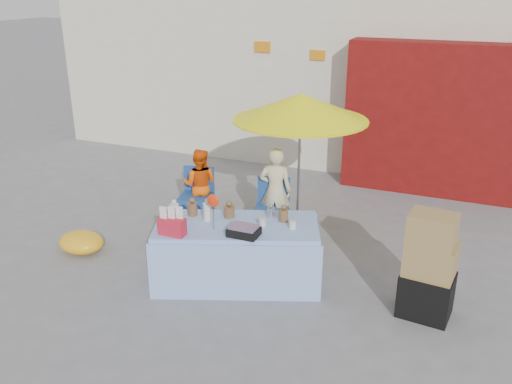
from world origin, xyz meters
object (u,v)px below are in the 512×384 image
at_px(market_table, 236,252).
at_px(vendor_orange, 200,185).
at_px(box_stack, 429,270).
at_px(chair_left, 196,207).
at_px(chair_right, 272,220).
at_px(vendor_beige, 275,191).
at_px(umbrella, 301,108).

distance_m(market_table, vendor_orange, 2.00).
bearing_deg(vendor_orange, box_stack, 146.31).
relative_size(chair_left, chair_right, 1.00).
distance_m(market_table, chair_right, 1.38).
height_order(vendor_beige, box_stack, vendor_beige).
bearing_deg(market_table, chair_left, 112.63).
relative_size(chair_left, vendor_beige, 0.65).
xyz_separation_m(vendor_orange, box_stack, (3.57, -1.37, -0.01)).
height_order(vendor_orange, vendor_beige, vendor_beige).
xyz_separation_m(chair_right, box_stack, (2.32, -1.23, 0.32)).
xyz_separation_m(market_table, box_stack, (2.26, 0.14, 0.17)).
xyz_separation_m(market_table, vendor_beige, (-0.06, 1.51, 0.26)).
relative_size(umbrella, box_stack, 1.69).
bearing_deg(vendor_orange, vendor_beige, 167.27).
height_order(vendor_orange, box_stack, box_stack).
height_order(market_table, chair_left, market_table).
relative_size(vendor_orange, umbrella, 0.55).
xyz_separation_m(chair_left, chair_right, (1.25, 0.00, 0.00)).
bearing_deg(vendor_orange, market_table, 118.23).
bearing_deg(chair_left, market_table, -59.03).
relative_size(vendor_beige, umbrella, 0.63).
relative_size(chair_right, vendor_beige, 0.65).
relative_size(chair_right, box_stack, 0.69).
bearing_deg(chair_left, box_stack, -31.77).
xyz_separation_m(vendor_beige, box_stack, (2.32, -1.37, -0.09)).
distance_m(chair_left, chair_right, 1.25).
height_order(chair_left, vendor_orange, vendor_orange).
distance_m(vendor_orange, vendor_beige, 1.25).
xyz_separation_m(chair_right, vendor_orange, (-1.25, 0.13, 0.32)).
bearing_deg(market_table, vendor_beige, 71.16).
xyz_separation_m(chair_right, umbrella, (0.30, 0.28, 1.64)).
relative_size(market_table, chair_left, 2.62).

